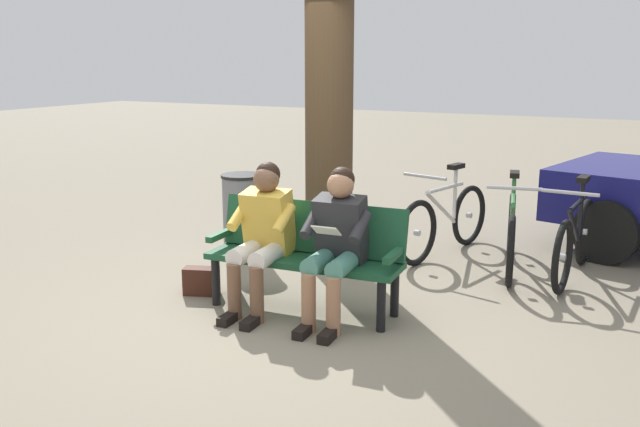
# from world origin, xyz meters

# --- Properties ---
(ground_plane) EXTENTS (40.00, 40.00, 0.00)m
(ground_plane) POSITION_xyz_m (0.00, 0.00, 0.00)
(ground_plane) COLOR gray
(bench) EXTENTS (1.63, 0.58, 0.87)m
(bench) POSITION_xyz_m (-0.14, -0.28, 0.51)
(bench) COLOR #194C2D
(bench) RESTS_ON ground
(person_reading) EXTENTS (0.51, 0.78, 1.20)m
(person_reading) POSITION_xyz_m (-0.47, -0.13, 0.66)
(person_reading) COLOR #262628
(person_reading) RESTS_ON ground
(person_companion) EXTENTS (0.51, 0.78, 1.20)m
(person_companion) POSITION_xyz_m (0.17, -0.09, 0.66)
(person_companion) COLOR gold
(person_companion) RESTS_ON ground
(handbag) EXTENTS (0.33, 0.23, 0.24)m
(handbag) POSITION_xyz_m (0.83, -0.14, 0.12)
(handbag) COLOR #3F1E14
(handbag) RESTS_ON ground
(tree_trunk) EXTENTS (0.46, 0.46, 3.48)m
(tree_trunk) POSITION_xyz_m (0.24, -1.46, 1.74)
(tree_trunk) COLOR #4C3823
(tree_trunk) RESTS_ON ground
(litter_bin) EXTENTS (0.42, 0.42, 0.86)m
(litter_bin) POSITION_xyz_m (1.14, -1.28, 0.43)
(litter_bin) COLOR slate
(litter_bin) RESTS_ON ground
(bicycle_silver) EXTENTS (0.48, 1.68, 0.94)m
(bicycle_silver) POSITION_xyz_m (-1.99, -2.09, 0.36)
(bicycle_silver) COLOR black
(bicycle_silver) RESTS_ON ground
(bicycle_blue) EXTENTS (0.51, 1.66, 0.94)m
(bicycle_blue) POSITION_xyz_m (-1.41, -2.07, 0.36)
(bicycle_blue) COLOR black
(bicycle_blue) RESTS_ON ground
(bicycle_green) EXTENTS (0.57, 1.64, 0.94)m
(bicycle_green) POSITION_xyz_m (-0.68, -2.29, 0.36)
(bicycle_green) COLOR black
(bicycle_green) RESTS_ON ground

